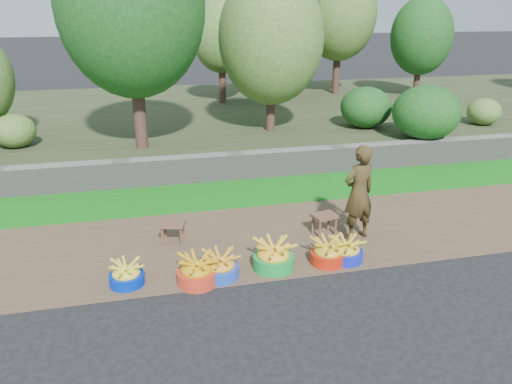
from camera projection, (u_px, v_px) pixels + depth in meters
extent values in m
plane|color=black|center=(296.00, 278.00, 6.49)|extent=(120.00, 120.00, 0.00)
cube|color=brown|center=(271.00, 237.00, 7.62)|extent=(80.00, 2.50, 0.02)
cube|color=#126F14|center=(244.00, 192.00, 9.44)|extent=(80.00, 1.50, 0.04)
cube|color=slate|center=(235.00, 166.00, 10.13)|extent=(80.00, 0.35, 0.55)
cube|color=#333D22|center=(202.00, 118.00, 14.60)|extent=(80.00, 10.00, 0.50)
cylinder|color=#3C2720|center=(278.00, 75.00, 16.45)|extent=(0.21, 0.21, 1.43)
ellipsoid|color=#1A4E1A|center=(279.00, 25.00, 15.91)|extent=(2.80, 2.80, 3.51)
cylinder|color=#3C2720|center=(271.00, 101.00, 11.86)|extent=(0.21, 0.21, 1.42)
ellipsoid|color=#4C712E|center=(271.00, 38.00, 11.35)|extent=(2.43, 2.43, 3.04)
cylinder|color=#3C2720|center=(139.00, 101.00, 10.27)|extent=(0.26, 0.26, 2.00)
ellipsoid|color=#1A4E1A|center=(131.00, 4.00, 9.61)|extent=(2.90, 2.90, 3.63)
cylinder|color=#3C2720|center=(337.00, 66.00, 16.95)|extent=(0.25, 0.25, 1.88)
ellipsoid|color=#4C712E|center=(339.00, 14.00, 16.37)|extent=(2.43, 2.43, 3.04)
cylinder|color=#3C2720|center=(222.00, 79.00, 15.36)|extent=(0.21, 0.21, 1.48)
ellipsoid|color=#4C712E|center=(221.00, 35.00, 14.91)|extent=(1.78, 1.78, 2.22)
cylinder|color=#3C2720|center=(417.00, 76.00, 16.45)|extent=(0.20, 0.20, 1.34)
ellipsoid|color=#1A4E1A|center=(422.00, 36.00, 16.01)|extent=(1.97, 1.97, 2.46)
ellipsoid|color=#1A4E1A|center=(426.00, 112.00, 11.14)|extent=(1.50, 1.50, 1.20)
ellipsoid|color=#4C712E|center=(484.00, 112.00, 12.59)|extent=(0.84, 0.84, 0.67)
ellipsoid|color=#1A4E1A|center=(366.00, 107.00, 12.24)|extent=(1.25, 1.25, 1.00)
ellipsoid|color=#4C712E|center=(14.00, 131.00, 10.54)|extent=(0.89, 0.89, 0.71)
cylinder|color=#0023B3|center=(127.00, 280.00, 6.30)|extent=(0.44, 0.44, 0.16)
ellipsoid|color=gold|center=(126.00, 271.00, 6.26)|extent=(0.39, 0.39, 0.25)
cylinder|color=red|center=(197.00, 277.00, 6.34)|extent=(0.51, 0.51, 0.18)
ellipsoid|color=#C28D0E|center=(197.00, 267.00, 6.29)|extent=(0.45, 0.45, 0.29)
cylinder|color=#1C41B7|center=(220.00, 272.00, 6.47)|extent=(0.49, 0.49, 0.18)
ellipsoid|color=orange|center=(220.00, 263.00, 6.42)|extent=(0.43, 0.43, 0.28)
cylinder|color=#138F36|center=(273.00, 262.00, 6.69)|extent=(0.55, 0.55, 0.20)
ellipsoid|color=gold|center=(274.00, 252.00, 6.63)|extent=(0.49, 0.49, 0.32)
cylinder|color=red|center=(328.00, 258.00, 6.83)|extent=(0.48, 0.48, 0.17)
ellipsoid|color=gold|center=(328.00, 249.00, 6.78)|extent=(0.43, 0.43, 0.28)
cylinder|color=#101DC2|center=(346.00, 256.00, 6.89)|extent=(0.47, 0.47, 0.17)
ellipsoid|color=gold|center=(346.00, 247.00, 6.85)|extent=(0.41, 0.41, 0.27)
cube|color=brown|center=(172.00, 224.00, 7.33)|extent=(0.42, 0.36, 0.04)
cylinder|color=brown|center=(162.00, 236.00, 7.30)|extent=(0.04, 0.04, 0.28)
cylinder|color=brown|center=(181.00, 237.00, 7.29)|extent=(0.04, 0.04, 0.28)
cylinder|color=brown|center=(165.00, 231.00, 7.48)|extent=(0.04, 0.04, 0.28)
cylinder|color=brown|center=(183.00, 231.00, 7.47)|extent=(0.04, 0.04, 0.28)
cube|color=brown|center=(325.00, 216.00, 7.60)|extent=(0.43, 0.36, 0.04)
cylinder|color=brown|center=(320.00, 230.00, 7.51)|extent=(0.04, 0.04, 0.28)
cylinder|color=brown|center=(336.00, 226.00, 7.63)|extent=(0.04, 0.04, 0.28)
cylinder|color=brown|center=(313.00, 225.00, 7.68)|extent=(0.04, 0.04, 0.28)
cylinder|color=brown|center=(328.00, 222.00, 7.80)|extent=(0.04, 0.04, 0.28)
imported|color=black|center=(359.00, 193.00, 7.35)|extent=(0.60, 0.47, 1.45)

